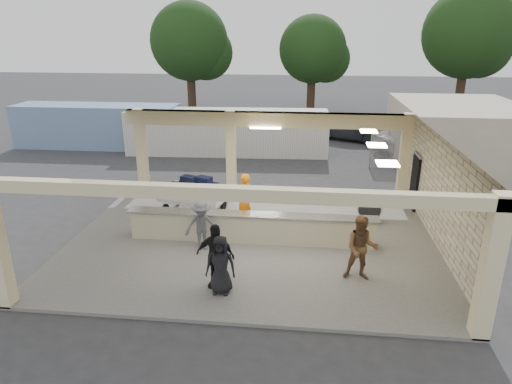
# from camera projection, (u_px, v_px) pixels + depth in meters

# --- Properties ---
(ground) EXTENTS (120.00, 120.00, 0.00)m
(ground) POSITION_uv_depth(u_px,v_px,m) (253.00, 237.00, 15.65)
(ground) COLOR #2B2B2E
(ground) RESTS_ON ground
(pavilion) EXTENTS (12.01, 10.00, 3.55)m
(pavilion) POSITION_uv_depth(u_px,v_px,m) (261.00, 194.00, 15.80)
(pavilion) COLOR #615F5A
(pavilion) RESTS_ON ground
(baggage_counter) EXTENTS (8.20, 0.58, 0.98)m
(baggage_counter) POSITION_uv_depth(u_px,v_px,m) (251.00, 228.00, 14.99)
(baggage_counter) COLOR #C1B690
(baggage_counter) RESTS_ON pavilion
(luggage_cart) EXTENTS (2.68, 1.96, 1.42)m
(luggage_cart) POSITION_uv_depth(u_px,v_px,m) (194.00, 192.00, 17.38)
(luggage_cart) COLOR silver
(luggage_cart) RESTS_ON pavilion
(drum_fan) EXTENTS (0.92, 0.50, 0.99)m
(drum_fan) POSITION_uv_depth(u_px,v_px,m) (369.00, 209.00, 16.47)
(drum_fan) COLOR silver
(drum_fan) RESTS_ON pavilion
(baggage_handler) EXTENTS (0.65, 0.79, 1.91)m
(baggage_handler) POSITION_uv_depth(u_px,v_px,m) (244.00, 200.00, 16.14)
(baggage_handler) COLOR orange
(baggage_handler) RESTS_ON pavilion
(passenger_a) EXTENTS (0.94, 0.45, 1.89)m
(passenger_a) POSITION_uv_depth(u_px,v_px,m) (361.00, 248.00, 12.56)
(passenger_a) COLOR brown
(passenger_a) RESTS_ON pavilion
(passenger_b) EXTENTS (1.12, 0.54, 1.83)m
(passenger_b) POSITION_uv_depth(u_px,v_px,m) (215.00, 256.00, 12.21)
(passenger_b) COLOR black
(passenger_b) RESTS_ON pavilion
(passenger_c) EXTENTS (1.11, 0.68, 1.62)m
(passenger_c) POSITION_uv_depth(u_px,v_px,m) (202.00, 226.00, 14.34)
(passenger_c) COLOR #4E4E53
(passenger_c) RESTS_ON pavilion
(passenger_d) EXTENTS (0.80, 0.33, 1.62)m
(passenger_d) POSITION_uv_depth(u_px,v_px,m) (221.00, 265.00, 11.94)
(passenger_d) COLOR black
(passenger_d) RESTS_ON pavilion
(car_white_a) EXTENTS (5.92, 4.50, 1.53)m
(car_white_a) POSITION_uv_depth(u_px,v_px,m) (422.00, 139.00, 26.40)
(car_white_a) COLOR silver
(car_white_a) RESTS_ON ground
(car_white_b) EXTENTS (5.31, 3.18, 1.57)m
(car_white_b) POSITION_uv_depth(u_px,v_px,m) (473.00, 135.00, 27.38)
(car_white_b) COLOR silver
(car_white_b) RESTS_ON ground
(car_dark) EXTENTS (5.04, 3.53, 1.59)m
(car_dark) POSITION_uv_depth(u_px,v_px,m) (352.00, 128.00, 29.17)
(car_dark) COLOR black
(car_dark) RESTS_ON ground
(container_white) EXTENTS (11.42, 2.77, 2.46)m
(container_white) POSITION_uv_depth(u_px,v_px,m) (227.00, 132.00, 25.98)
(container_white) COLOR silver
(container_white) RESTS_ON ground
(container_blue) EXTENTS (9.75, 2.41, 2.53)m
(container_blue) POSITION_uv_depth(u_px,v_px,m) (98.00, 126.00, 27.45)
(container_blue) COLOR #6782A6
(container_blue) RESTS_ON ground
(fence) EXTENTS (12.06, 0.06, 2.03)m
(fence) POSITION_uv_depth(u_px,v_px,m) (494.00, 151.00, 22.59)
(fence) COLOR gray
(fence) RESTS_ON ground
(tree_left) EXTENTS (6.60, 6.30, 9.00)m
(tree_left) POSITION_uv_depth(u_px,v_px,m) (194.00, 45.00, 37.19)
(tree_left) COLOR #382619
(tree_left) RESTS_ON ground
(tree_mid) EXTENTS (6.00, 5.60, 8.00)m
(tree_mid) POSITION_uv_depth(u_px,v_px,m) (316.00, 52.00, 38.24)
(tree_mid) COLOR #382619
(tree_mid) RESTS_ON ground
(tree_right) EXTENTS (7.20, 7.00, 10.00)m
(tree_right) POSITION_uv_depth(u_px,v_px,m) (472.00, 37.00, 35.65)
(tree_right) COLOR #382619
(tree_right) RESTS_ON ground
(adjacent_building) EXTENTS (6.00, 8.00, 3.20)m
(adjacent_building) POSITION_uv_depth(u_px,v_px,m) (458.00, 135.00, 23.50)
(adjacent_building) COLOR beige
(adjacent_building) RESTS_ON ground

